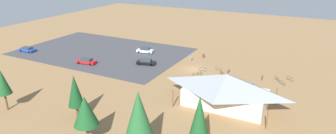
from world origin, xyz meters
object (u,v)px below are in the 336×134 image
at_px(trash_bin, 203,56).
at_px(pine_far_west, 139,113).
at_px(pine_east, 2,82).
at_px(car_blue_by_curb, 27,49).
at_px(lot_sign, 190,57).
at_px(bike_pavilion, 225,89).
at_px(pine_far_east, 85,111).
at_px(bicycle_white_yard_right, 203,70).
at_px(bicycle_black_yard_front, 214,81).
at_px(car_white_mid_lot, 145,50).
at_px(bicycle_blue_near_porch, 189,86).
at_px(pine_west, 199,116).
at_px(bicycle_red_edge_south, 222,73).
at_px(bicycle_green_trailside, 277,79).
at_px(car_black_front_row, 146,62).
at_px(bicycle_silver_yard_left, 282,83).
at_px(bicycle_teal_near_sign, 227,77).
at_px(car_red_near_entry, 86,61).
at_px(bicycle_yellow_lone_east, 218,69).
at_px(bicycle_purple_edge_north, 229,71).
at_px(bicycle_black_mid_cluster, 199,74).
at_px(bicycle_silver_back_row, 290,79).
at_px(pine_center, 75,91).
at_px(bicycle_orange_by_bin, 262,78).

bearing_deg(trash_bin, pine_far_west, 99.35).
relative_size(pine_east, car_blue_by_curb, 1.53).
bearing_deg(trash_bin, lot_sign, 72.63).
xyz_separation_m(bike_pavilion, pine_far_east, (13.52, 18.57, 1.38)).
distance_m(lot_sign, pine_far_east, 36.79).
xyz_separation_m(pine_far_west, bicycle_white_yard_right, (3.22, -31.14, -5.17)).
xyz_separation_m(bicycle_black_yard_front, car_white_mid_lot, (23.11, -11.18, 0.38)).
bearing_deg(bicycle_white_yard_right, trash_bin, -69.54).
height_order(pine_far_east, bicycle_blue_near_porch, pine_far_east).
relative_size(pine_west, bicycle_red_edge_south, 5.75).
distance_m(pine_far_east, bicycle_green_trailside, 39.91).
bearing_deg(bicycle_red_edge_south, car_blue_by_curb, 8.37).
bearing_deg(car_blue_by_curb, car_white_mid_lot, -154.52).
bearing_deg(pine_far_west, car_black_front_row, -60.01).
bearing_deg(bicycle_silver_yard_left, pine_far_east, 57.13).
relative_size(pine_far_east, bicycle_teal_near_sign, 3.86).
bearing_deg(car_red_near_entry, bicycle_yellow_lone_east, -160.88).
height_order(bicycle_green_trailside, bicycle_blue_near_porch, bicycle_blue_near_porch).
distance_m(bike_pavilion, bicycle_teal_near_sign, 12.84).
bearing_deg(pine_far_east, pine_west, -160.19).
xyz_separation_m(bicycle_purple_edge_north, car_red_near_entry, (31.81, 9.85, 0.33)).
bearing_deg(bicycle_black_mid_cluster, car_white_mid_lot, -24.69).
bearing_deg(car_blue_by_curb, bicycle_red_edge_south, -171.63).
distance_m(bicycle_silver_yard_left, bicycle_green_trailside, 2.24).
xyz_separation_m(bicycle_white_yard_right, bicycle_silver_back_row, (-17.83, -3.11, -0.01)).
bearing_deg(car_blue_by_curb, bike_pavilion, 173.93).
xyz_separation_m(bicycle_silver_yard_left, bicycle_purple_edge_north, (11.36, -1.56, 0.02)).
bearing_deg(pine_east, bicycle_white_yard_right, -125.13).
xyz_separation_m(bicycle_yellow_lone_east, bicycle_red_edge_south, (-1.64, 2.22, 0.05)).
height_order(pine_far_east, bicycle_silver_yard_left, pine_far_east).
distance_m(bicycle_purple_edge_north, car_white_mid_lot, 24.38).
height_order(bike_pavilion, bicycle_purple_edge_north, bike_pavilion).
bearing_deg(bicycle_silver_yard_left, pine_east, 39.23).
relative_size(bicycle_yellow_lone_east, car_black_front_row, 0.35).
bearing_deg(bicycle_green_trailside, car_red_near_entry, 13.58).
xyz_separation_m(bicycle_red_edge_south, bicycle_purple_edge_north, (-0.90, -1.92, -0.01)).
height_order(bicycle_black_mid_cluster, car_black_front_row, car_black_front_row).
distance_m(pine_center, bicycle_yellow_lone_east, 33.15).
bearing_deg(car_blue_by_curb, pine_far_east, 150.27).
bearing_deg(bike_pavilion, bicycle_white_yard_right, -56.51).
bearing_deg(car_black_front_row, bicycle_teal_near_sign, -178.85).
distance_m(pine_east, pine_far_east, 17.99).
bearing_deg(pine_east, car_white_mid_lot, -95.53).
bearing_deg(bicycle_teal_near_sign, bicycle_silver_back_row, -157.61).
relative_size(pine_far_west, car_white_mid_lot, 1.86).
bearing_deg(car_red_near_entry, pine_east, 100.00).
xyz_separation_m(bicycle_black_mid_cluster, bicycle_green_trailside, (-15.36, -4.76, -0.03)).
bearing_deg(car_white_mid_lot, pine_west, 130.64).
xyz_separation_m(bicycle_green_trailside, bicycle_orange_by_bin, (2.82, 0.80, 0.02)).
relative_size(pine_far_east, bicycle_green_trailside, 5.15).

